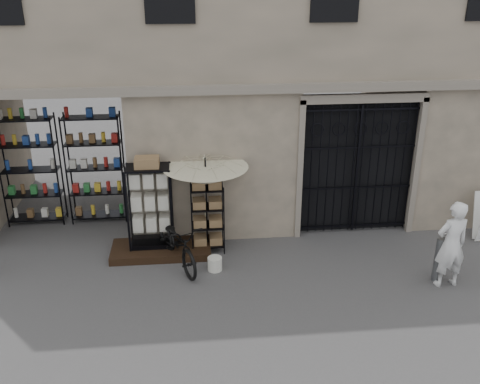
{
  "coord_description": "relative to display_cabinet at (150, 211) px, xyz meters",
  "views": [
    {
      "loc": [
        -1.74,
        -8.14,
        5.38
      ],
      "look_at": [
        -0.8,
        1.4,
        1.35
      ],
      "focal_mm": 40.0,
      "sensor_mm": 36.0,
      "label": 1
    }
  ],
  "objects": [
    {
      "name": "step_platform",
      "position": [
        0.17,
        -0.12,
        -0.83
      ],
      "size": [
        2.0,
        0.9,
        0.15
      ],
      "primitive_type": "cube",
      "color": "black",
      "rests_on": "ground"
    },
    {
      "name": "ground",
      "position": [
        2.57,
        -1.67,
        -0.91
      ],
      "size": [
        80.0,
        80.0,
        0.0
      ],
      "primitive_type": "plane",
      "color": "#242428",
      "rests_on": "ground"
    },
    {
      "name": "white_bucket",
      "position": [
        1.22,
        -0.89,
        -0.77
      ],
      "size": [
        0.35,
        0.35,
        0.27
      ],
      "primitive_type": "cylinder",
      "rotation": [
        0.0,
        0.0,
        0.33
      ],
      "color": "beige",
      "rests_on": "ground"
    },
    {
      "name": "main_building",
      "position": [
        2.57,
        2.33,
        3.59
      ],
      "size": [
        14.0,
        4.0,
        9.0
      ],
      "primitive_type": "cube",
      "color": "gray",
      "rests_on": "ground"
    },
    {
      "name": "display_cabinet",
      "position": [
        0.0,
        0.0,
        0.0
      ],
      "size": [
        0.97,
        0.78,
        1.83
      ],
      "rotation": [
        0.0,
        0.0,
        0.36
      ],
      "color": "black",
      "rests_on": "step_platform"
    },
    {
      "name": "market_umbrella",
      "position": [
        1.12,
        -0.03,
        0.82
      ],
      "size": [
        1.9,
        1.91,
        2.4
      ],
      "rotation": [
        0.0,
        0.0,
        0.36
      ],
      "color": "black",
      "rests_on": "ground"
    },
    {
      "name": "shop_shelving",
      "position": [
        -1.98,
        1.63,
        0.34
      ],
      "size": [
        2.7,
        0.5,
        2.5
      ],
      "primitive_type": "cube",
      "color": "black",
      "rests_on": "ground"
    },
    {
      "name": "wire_rack",
      "position": [
        1.13,
        -0.05,
        -0.19
      ],
      "size": [
        0.67,
        0.51,
        1.46
      ],
      "rotation": [
        0.0,
        0.0,
        -0.08
      ],
      "color": "black",
      "rests_on": "ground"
    },
    {
      "name": "shop_recess",
      "position": [
        -1.93,
        1.13,
        0.59
      ],
      "size": [
        3.0,
        1.7,
        3.0
      ],
      "primitive_type": "cube",
      "color": "black",
      "rests_on": "ground"
    },
    {
      "name": "steel_bollard",
      "position": [
        5.3,
        -1.66,
        -0.47
      ],
      "size": [
        0.19,
        0.19,
        0.88
      ],
      "primitive_type": "cylinder",
      "rotation": [
        0.0,
        0.0,
        -0.23
      ],
      "color": "slate",
      "rests_on": "ground"
    },
    {
      "name": "bicycle",
      "position": [
        0.52,
        -0.61,
        -0.91
      ],
      "size": [
        0.94,
        1.12,
        1.8
      ],
      "primitive_type": "imported",
      "rotation": [
        0.0,
        0.0,
        0.39
      ],
      "color": "black",
      "rests_on": "ground"
    },
    {
      "name": "shopkeeper",
      "position": [
        5.41,
        -1.82,
        -0.91
      ],
      "size": [
        0.8,
        1.72,
        0.4
      ],
      "primitive_type": "imported",
      "rotation": [
        0.0,
        0.0,
        3.26
      ],
      "color": "silver",
      "rests_on": "ground"
    },
    {
      "name": "iron_gate",
      "position": [
        4.32,
        0.61,
        0.59
      ],
      "size": [
        2.5,
        0.21,
        3.0
      ],
      "color": "black",
      "rests_on": "ground"
    }
  ]
}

